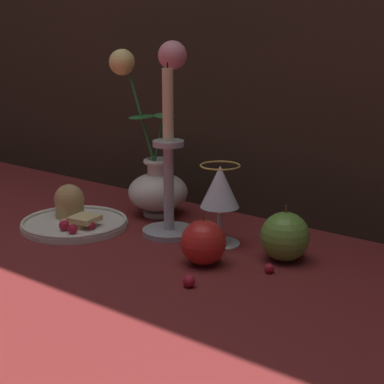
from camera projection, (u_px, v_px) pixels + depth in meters
The scene contains 9 objects.
ground_plane at pixel (138, 242), 1.13m from camera, with size 2.40×2.40×0.00m, color maroon.
vase at pixel (156, 165), 1.26m from camera, with size 0.18×0.12×0.34m.
plate_with_pastries at pixel (73, 217), 1.22m from camera, with size 0.20×0.20×0.07m.
wine_glass at pixel (220, 190), 1.10m from camera, with size 0.07×0.07×0.14m.
candlestick at pixel (169, 183), 1.15m from camera, with size 0.10×0.10×0.31m.
apple_beside_vase at pixel (203, 243), 1.02m from camera, with size 0.07×0.07×0.09m.
apple_near_glass at pixel (285, 237), 1.03m from camera, with size 0.08×0.08×0.09m.
berry_near_plate at pixel (189, 281), 0.94m from camera, with size 0.02×0.02×0.02m, color #AD192D.
berry_front_center at pixel (269, 268), 0.99m from camera, with size 0.02×0.02×0.02m, color #AD192D.
Camera 1 is at (0.73, -0.78, 0.38)m, focal length 60.00 mm.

